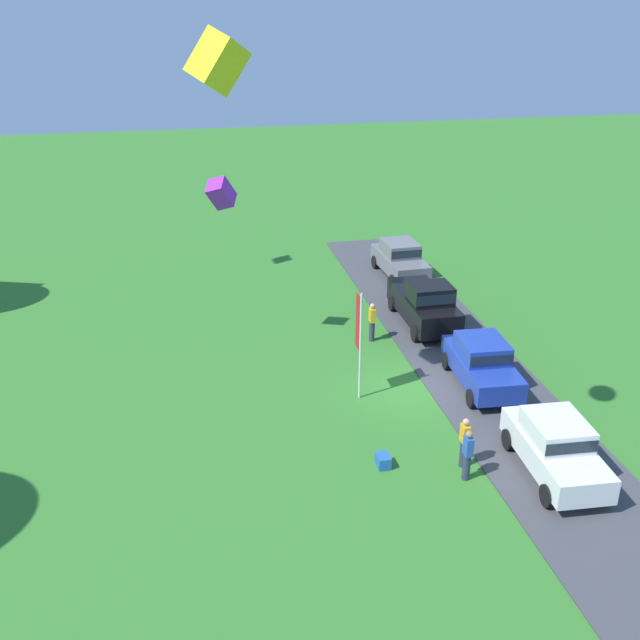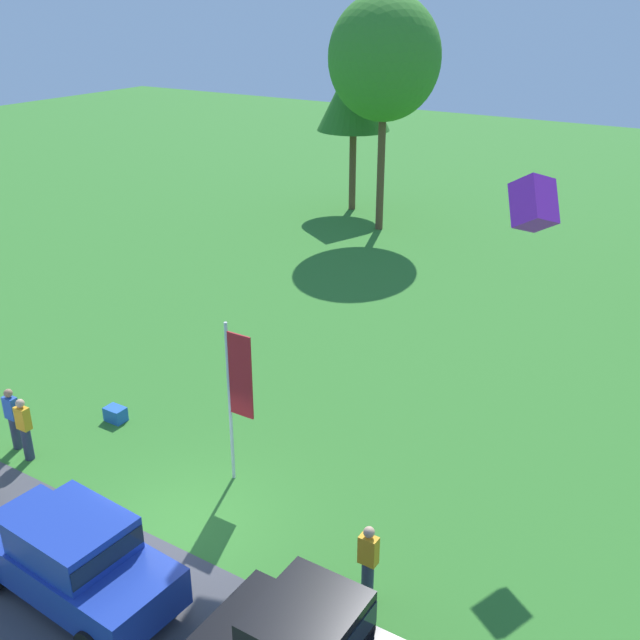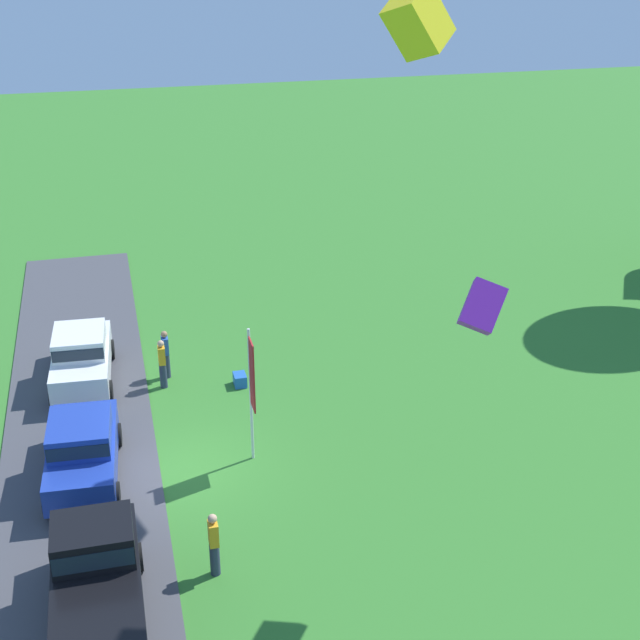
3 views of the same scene
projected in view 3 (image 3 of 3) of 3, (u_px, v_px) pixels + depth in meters
The scene contains 12 objects.
ground_plane at pixel (180, 471), 25.04m from camera, with size 120.00×120.00×0.00m, color #337528.
pavement_strip at pixel (80, 484), 24.42m from camera, with size 36.00×4.40×0.06m, color #424247.
car_sedan_by_flagpole at pixel (81, 355), 29.29m from camera, with size 4.49×2.15×1.84m.
car_sedan_near_entrance at pixel (82, 447), 24.24m from camera, with size 4.50×2.16×1.84m.
car_pickup_mid_row at pixel (97, 583), 19.28m from camera, with size 5.00×2.05×2.14m.
person_beside_suv at pixel (166, 354), 29.70m from camera, with size 0.36×0.24×1.71m.
person_on_lawn at pixel (214, 544), 20.82m from camera, with size 0.36×0.24×1.71m.
person_watching_sky at pixel (162, 363), 29.07m from camera, with size 0.36×0.24×1.71m.
flag_banner at pixel (252, 382), 24.35m from camera, with size 0.71×0.08×4.11m.
cooler_box at pixel (240, 380), 29.48m from camera, with size 0.56×0.40×0.40m, color blue.
kite_box_mid_center at pixel (418, 22), 21.99m from camera, with size 1.04×1.04×1.45m, color yellow.
kite_box_trailing_tail at pixel (482, 306), 19.21m from camera, with size 0.73×0.73×1.02m, color purple.
Camera 3 is at (21.26, -1.28, 14.37)m, focal length 50.00 mm.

